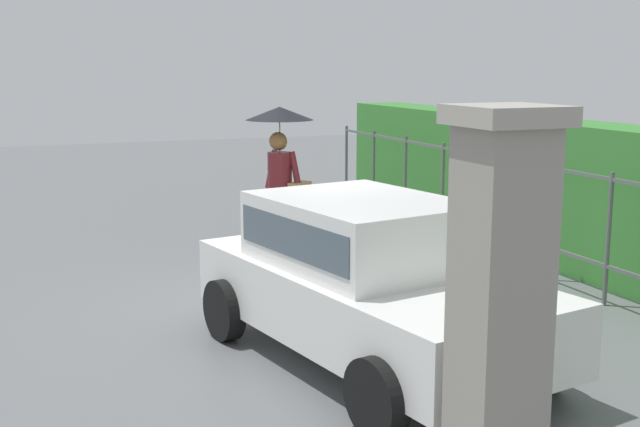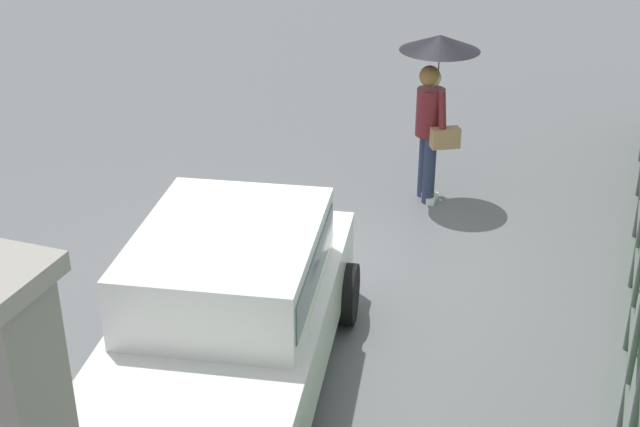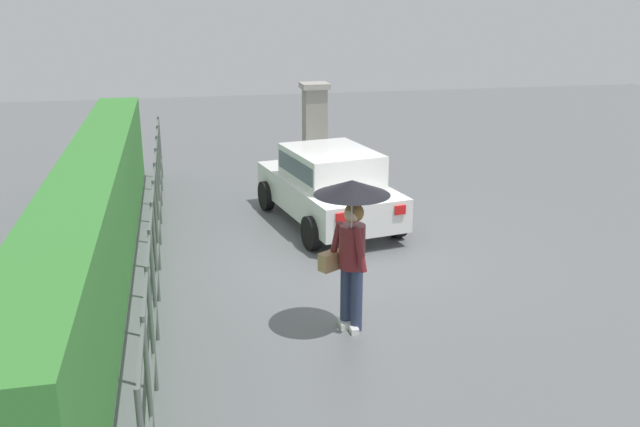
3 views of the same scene
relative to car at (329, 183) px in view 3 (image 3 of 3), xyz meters
name	(u,v)px [view 3 (image 3 of 3)]	position (x,y,z in m)	size (l,w,h in m)	color
ground_plane	(352,256)	(-1.81, 0.01, -0.80)	(40.00, 40.00, 0.00)	slate
car	(329,183)	(0.00, 0.00, 0.00)	(3.94, 2.39, 1.48)	white
pedestrian	(351,222)	(-4.35, 0.71, 0.70)	(0.96, 0.96, 2.06)	#2D3856
gate_pillar	(315,136)	(2.36, -0.22, 0.44)	(0.60, 0.60, 2.42)	gray
fence_section	(156,221)	(-1.73, 3.19, 0.02)	(11.95, 0.05, 1.50)	#59605B
hedge_row	(97,218)	(-1.73, 4.08, 0.15)	(12.90, 0.90, 1.90)	#387F33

